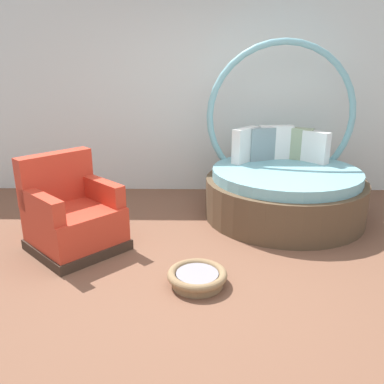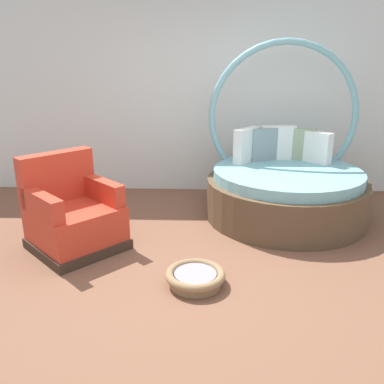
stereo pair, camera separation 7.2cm
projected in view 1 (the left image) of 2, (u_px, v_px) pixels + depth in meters
ground_plane at (200, 278)px, 3.57m from camera, size 8.00×8.00×0.02m
back_wall at (200, 96)px, 5.59m from camera, size 8.00×0.12×2.67m
round_daybed at (284, 182)px, 4.88m from camera, size 1.88×1.88×2.06m
red_armchair at (72, 217)px, 4.03m from camera, size 1.13×1.13×0.94m
pet_basket at (197, 277)px, 3.43m from camera, size 0.51×0.51×0.13m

